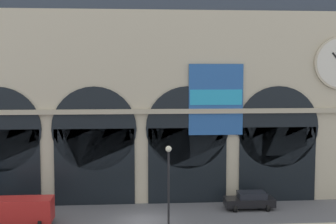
{
  "coord_description": "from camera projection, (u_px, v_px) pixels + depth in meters",
  "views": [
    {
      "loc": [
        -0.6,
        -36.66,
        12.14
      ],
      "look_at": [
        2.47,
        5.0,
        8.53
      ],
      "focal_mm": 48.85,
      "sensor_mm": 36.0,
      "label": 1
    }
  ],
  "objects": [
    {
      "name": "street_lamp_quayside",
      "position": [
        169.0,
        180.0,
        32.97
      ],
      "size": [
        0.44,
        0.44,
        6.9
      ],
      "color": "black",
      "rests_on": "ground"
    },
    {
      "name": "car_mideast",
      "position": [
        250.0,
        200.0,
        40.68
      ],
      "size": [
        4.4,
        2.22,
        1.55
      ],
      "color": "black",
      "rests_on": "ground"
    },
    {
      "name": "van_midwest",
      "position": [
        19.0,
        210.0,
        36.24
      ],
      "size": [
        5.2,
        2.48,
        2.2
      ],
      "color": "red",
      "rests_on": "ground"
    },
    {
      "name": "station_building",
      "position": [
        141.0,
        93.0,
        43.67
      ],
      "size": [
        44.42,
        4.59,
        20.98
      ],
      "color": "beige",
      "rests_on": "ground"
    },
    {
      "name": "ground_plane",
      "position": [
        143.0,
        221.0,
        37.51
      ],
      "size": [
        200.0,
        200.0,
        0.0
      ],
      "primitive_type": "plane",
      "color": "slate"
    }
  ]
}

